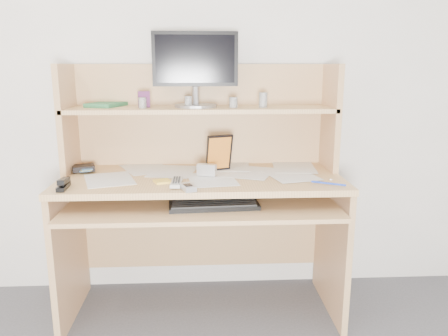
{
  "coord_description": "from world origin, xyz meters",
  "views": [
    {
      "loc": [
        0.0,
        -0.65,
        1.29
      ],
      "look_at": [
        0.11,
        1.43,
        0.8
      ],
      "focal_mm": 35.0,
      "sensor_mm": 36.0,
      "label": 1
    }
  ],
  "objects_px": {
    "game_case": "(219,153)",
    "desk": "(202,182)",
    "tv_remote": "(177,182)",
    "keyboard": "(214,205)",
    "monitor": "(195,67)"
  },
  "relations": [
    {
      "from": "game_case",
      "to": "desk",
      "type": "bearing_deg",
      "value": 156.84
    },
    {
      "from": "tv_remote",
      "to": "game_case",
      "type": "bearing_deg",
      "value": 52.46
    },
    {
      "from": "desk",
      "to": "keyboard",
      "type": "xyz_separation_m",
      "value": [
        0.06,
        -0.29,
        -0.03
      ]
    },
    {
      "from": "tv_remote",
      "to": "monitor",
      "type": "xyz_separation_m",
      "value": [
        0.09,
        0.35,
        0.52
      ]
    },
    {
      "from": "monitor",
      "to": "game_case",
      "type": "bearing_deg",
      "value": -41.96
    },
    {
      "from": "keyboard",
      "to": "tv_remote",
      "type": "distance_m",
      "value": 0.2
    },
    {
      "from": "keyboard",
      "to": "tv_remote",
      "type": "xyz_separation_m",
      "value": [
        -0.17,
        0.04,
        0.1
      ]
    },
    {
      "from": "desk",
      "to": "keyboard",
      "type": "relative_size",
      "value": 3.31
    },
    {
      "from": "game_case",
      "to": "keyboard",
      "type": "bearing_deg",
      "value": -117.61
    },
    {
      "from": "game_case",
      "to": "monitor",
      "type": "distance_m",
      "value": 0.46
    },
    {
      "from": "keyboard",
      "to": "monitor",
      "type": "bearing_deg",
      "value": 98.11
    },
    {
      "from": "desk",
      "to": "game_case",
      "type": "xyz_separation_m",
      "value": [
        0.09,
        -0.0,
        0.16
      ]
    },
    {
      "from": "monitor",
      "to": "keyboard",
      "type": "bearing_deg",
      "value": -79.34
    },
    {
      "from": "desk",
      "to": "tv_remote",
      "type": "distance_m",
      "value": 0.28
    },
    {
      "from": "desk",
      "to": "game_case",
      "type": "height_order",
      "value": "desk"
    }
  ]
}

